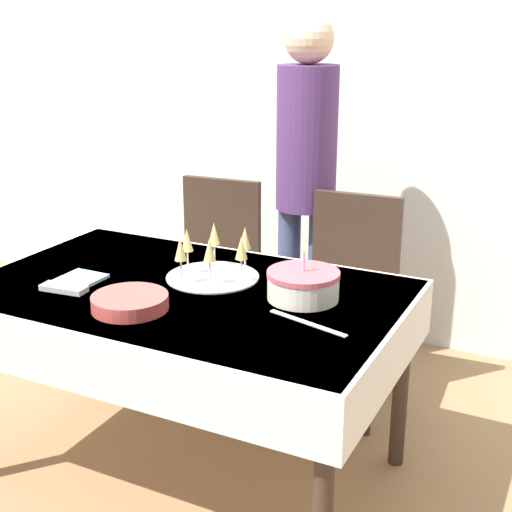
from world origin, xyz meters
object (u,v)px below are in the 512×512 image
dining_chair_far_right (347,294)px  champagne_tray (213,258)px  birthday_cake (303,285)px  dining_chair_far_left (213,270)px  person_standing (306,164)px  plate_stack_main (130,302)px

dining_chair_far_right → champagne_tray: size_ratio=2.74×
birthday_cake → champagne_tray: size_ratio=0.72×
dining_chair_far_left → person_standing: (0.39, 0.21, 0.52)m
birthday_cake → person_standing: size_ratio=0.15×
birthday_cake → plate_stack_main: size_ratio=0.98×
dining_chair_far_right → birthday_cake: (0.08, -0.71, 0.29)m
champagne_tray → person_standing: person_standing is taller
plate_stack_main → birthday_cake: bearing=35.6°
dining_chair_far_left → champagne_tray: (0.39, -0.66, 0.32)m
dining_chair_far_right → champagne_tray: dining_chair_far_right is taller
birthday_cake → plate_stack_main: 0.59m
birthday_cake → champagne_tray: champagne_tray is taller
dining_chair_far_left → person_standing: bearing=27.9°
dining_chair_far_left → birthday_cake: (0.77, -0.71, 0.29)m
dining_chair_far_right → person_standing: person_standing is taller
dining_chair_far_left → dining_chair_far_right: size_ratio=1.00×
dining_chair_far_right → plate_stack_main: bearing=-110.7°
dining_chair_far_left → champagne_tray: dining_chair_far_left is taller
champagne_tray → plate_stack_main: bearing=-104.2°
champagne_tray → plate_stack_main: (-0.10, -0.38, -0.05)m
birthday_cake → champagne_tray: (-0.38, 0.04, 0.03)m
dining_chair_far_left → birthday_cake: 1.08m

